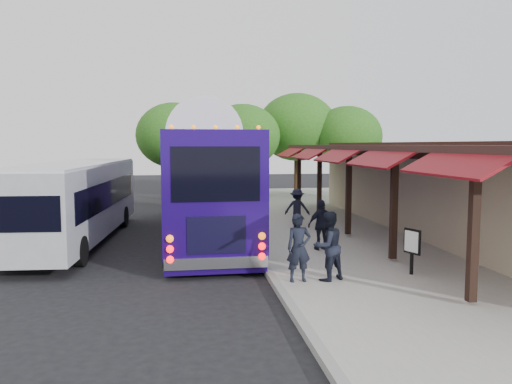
{
  "coord_description": "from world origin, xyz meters",
  "views": [
    {
      "loc": [
        -2.13,
        -13.47,
        3.51
      ],
      "look_at": [
        0.4,
        4.25,
        1.8
      ],
      "focal_mm": 35.0,
      "sensor_mm": 36.0,
      "label": 1
    }
  ],
  "objects_px": {
    "city_bus": "(77,199)",
    "ped_c": "(322,225)",
    "ped_b": "(328,246)",
    "ped_d": "(297,208)",
    "coach_bus": "(203,178)",
    "sign_board": "(412,244)",
    "ped_a": "(299,248)"
  },
  "relations": [
    {
      "from": "city_bus",
      "to": "ped_c",
      "type": "xyz_separation_m",
      "value": [
        8.15,
        -3.2,
        -0.63
      ]
    },
    {
      "from": "ped_b",
      "to": "ped_d",
      "type": "bearing_deg",
      "value": -121.36
    },
    {
      "from": "coach_bus",
      "to": "ped_b",
      "type": "height_order",
      "value": "coach_bus"
    },
    {
      "from": "coach_bus",
      "to": "sign_board",
      "type": "relative_size",
      "value": 11.0
    },
    {
      "from": "city_bus",
      "to": "sign_board",
      "type": "distance_m",
      "value": 11.63
    },
    {
      "from": "ped_a",
      "to": "ped_b",
      "type": "bearing_deg",
      "value": -2.35
    },
    {
      "from": "coach_bus",
      "to": "ped_d",
      "type": "height_order",
      "value": "coach_bus"
    },
    {
      "from": "ped_a",
      "to": "ped_b",
      "type": "xyz_separation_m",
      "value": [
        0.74,
        0.02,
        0.02
      ]
    },
    {
      "from": "coach_bus",
      "to": "ped_d",
      "type": "xyz_separation_m",
      "value": [
        3.82,
        0.55,
        -1.31
      ]
    },
    {
      "from": "ped_b",
      "to": "ped_d",
      "type": "distance_m",
      "value": 8.0
    },
    {
      "from": "coach_bus",
      "to": "ped_b",
      "type": "xyz_separation_m",
      "value": [
        2.79,
        -7.38,
        -1.23
      ]
    },
    {
      "from": "sign_board",
      "to": "ped_a",
      "type": "bearing_deg",
      "value": 163.68
    },
    {
      "from": "ped_a",
      "to": "ped_b",
      "type": "relative_size",
      "value": 0.98
    },
    {
      "from": "ped_d",
      "to": "sign_board",
      "type": "distance_m",
      "value": 7.81
    },
    {
      "from": "ped_a",
      "to": "ped_c",
      "type": "relative_size",
      "value": 1.04
    },
    {
      "from": "city_bus",
      "to": "ped_a",
      "type": "relative_size",
      "value": 6.43
    },
    {
      "from": "ped_b",
      "to": "ped_c",
      "type": "xyz_separation_m",
      "value": [
        0.82,
        3.51,
        -0.05
      ]
    },
    {
      "from": "city_bus",
      "to": "ped_a",
      "type": "height_order",
      "value": "city_bus"
    },
    {
      "from": "coach_bus",
      "to": "ped_c",
      "type": "height_order",
      "value": "coach_bus"
    },
    {
      "from": "coach_bus",
      "to": "ped_c",
      "type": "bearing_deg",
      "value": -47.84
    },
    {
      "from": "ped_a",
      "to": "ped_c",
      "type": "distance_m",
      "value": 3.85
    },
    {
      "from": "city_bus",
      "to": "sign_board",
      "type": "relative_size",
      "value": 9.03
    },
    {
      "from": "ped_d",
      "to": "coach_bus",
      "type": "bearing_deg",
      "value": 26.24
    },
    {
      "from": "ped_c",
      "to": "ped_d",
      "type": "height_order",
      "value": "ped_c"
    },
    {
      "from": "city_bus",
      "to": "ped_a",
      "type": "xyz_separation_m",
      "value": [
        6.59,
        -6.72,
        -0.59
      ]
    },
    {
      "from": "ped_c",
      "to": "coach_bus",
      "type": "bearing_deg",
      "value": -57.63
    },
    {
      "from": "ped_a",
      "to": "ped_d",
      "type": "relative_size",
      "value": 1.07
    },
    {
      "from": "ped_a",
      "to": "sign_board",
      "type": "xyz_separation_m",
      "value": [
        3.05,
        0.23,
        -0.03
      ]
    },
    {
      "from": "ped_b",
      "to": "sign_board",
      "type": "xyz_separation_m",
      "value": [
        2.31,
        0.22,
        -0.05
      ]
    },
    {
      "from": "ped_b",
      "to": "ped_d",
      "type": "relative_size",
      "value": 1.1
    },
    {
      "from": "city_bus",
      "to": "ped_d",
      "type": "bearing_deg",
      "value": 11.7
    },
    {
      "from": "city_bus",
      "to": "ped_c",
      "type": "height_order",
      "value": "city_bus"
    }
  ]
}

